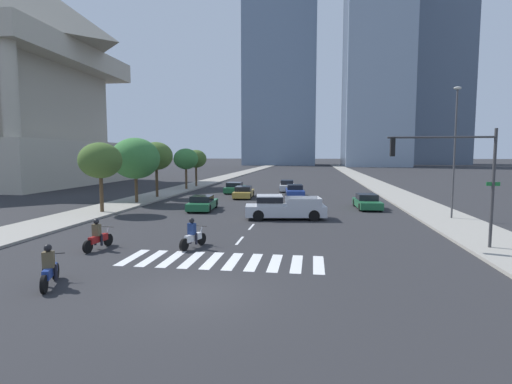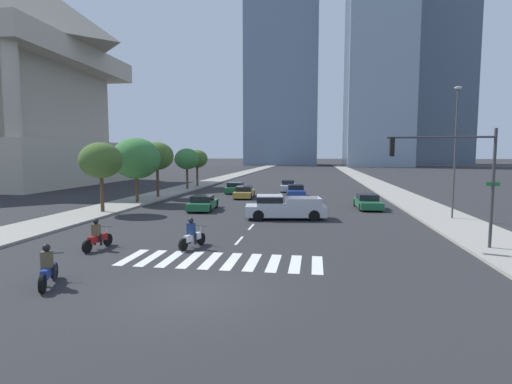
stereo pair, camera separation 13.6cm
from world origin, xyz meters
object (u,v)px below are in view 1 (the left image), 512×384
object	(u,v)px
motorcycle_lead	(50,270)
sedan_green_2	(202,203)
traffic_signal_near	(452,165)
street_lamp_east	(455,144)
pickup_truck	(281,207)
street_tree_third	(156,156)
sedan_blue_4	(295,191)
street_tree_fourth	(186,159)
street_tree_fifth	(196,159)
sedan_green_1	(367,202)
sedan_silver_5	(287,186)
motorcycle_trailing	(98,237)
street_tree_nearest	(100,161)
street_tree_second	(135,158)
sedan_green_3	(235,188)
sedan_gold_0	(244,192)
motorcycle_third	(193,236)

from	to	relation	value
motorcycle_lead	sedan_green_2	bearing A→B (deg)	-22.34
traffic_signal_near	street_lamp_east	bearing A→B (deg)	-109.05
pickup_truck	street_tree_third	size ratio (longest dim) A/B	1.03
sedan_blue_4	street_tree_fourth	world-z (taller)	street_tree_fourth
sedan_blue_4	street_tree_fifth	world-z (taller)	street_tree_fifth
traffic_signal_near	street_tree_fourth	world-z (taller)	traffic_signal_near
sedan_green_1	sedan_silver_5	distance (m)	16.60
motorcycle_trailing	street_tree_nearest	bearing A→B (deg)	35.56
street_lamp_east	street_tree_second	bearing A→B (deg)	168.18
street_lamp_east	street_tree_fifth	bearing A→B (deg)	136.70
sedan_green_1	sedan_blue_4	world-z (taller)	sedan_blue_4
sedan_green_2	street_tree_nearest	bearing A→B (deg)	108.40
street_tree_nearest	street_tree_second	bearing A→B (deg)	90.00
street_tree_second	motorcycle_lead	bearing A→B (deg)	-72.08
street_tree_second	street_tree_fourth	world-z (taller)	street_tree_second
street_tree_second	street_tree_third	world-z (taller)	street_tree_second
sedan_green_2	street_tree_nearest	distance (m)	8.43
sedan_green_2	traffic_signal_near	size ratio (longest dim) A/B	0.79
traffic_signal_near	sedan_green_3	bearing A→B (deg)	-58.69
motorcycle_lead	street_tree_second	size ratio (longest dim) A/B	0.34
sedan_green_1	street_tree_fourth	world-z (taller)	street_tree_fourth
pickup_truck	traffic_signal_near	world-z (taller)	traffic_signal_near
pickup_truck	sedan_gold_0	xyz separation A→B (m)	(-4.97, 12.91, -0.25)
motorcycle_third	street_tree_nearest	xyz separation A→B (m)	(-10.25, 9.76, 3.46)
sedan_green_3	sedan_blue_4	distance (m)	7.73
traffic_signal_near	street_tree_fifth	bearing A→B (deg)	-55.70
motorcycle_trailing	motorcycle_third	world-z (taller)	same
sedan_green_2	street_tree_fifth	size ratio (longest dim) A/B	0.89
sedan_blue_4	street_lamp_east	world-z (taller)	street_lamp_east
sedan_green_3	sedan_silver_5	size ratio (longest dim) A/B	0.97
street_tree_fifth	motorcycle_third	bearing A→B (deg)	-73.41
street_tree_second	street_tree_fourth	xyz separation A→B (m)	(0.00, 14.34, -0.23)
sedan_silver_5	street_lamp_east	distance (m)	23.97
traffic_signal_near	motorcycle_third	bearing A→B (deg)	7.29
motorcycle_lead	sedan_green_1	distance (m)	25.40
sedan_green_1	street_tree_fourth	size ratio (longest dim) A/B	0.87
sedan_green_1	street_tree_second	bearing A→B (deg)	-93.57
motorcycle_trailing	street_lamp_east	xyz separation A→B (m)	(19.62, 11.33, 4.63)
motorcycle_trailing	street_lamp_east	size ratio (longest dim) A/B	0.24
sedan_green_3	street_tree_fifth	size ratio (longest dim) A/B	0.93
pickup_truck	sedan_silver_5	xyz separation A→B (m)	(-0.97, 21.02, -0.20)
sedan_gold_0	street_lamp_east	xyz separation A→B (m)	(16.64, -11.72, 4.65)
sedan_green_2	sedan_blue_4	xyz separation A→B (m)	(6.97, 11.39, 0.03)
traffic_signal_near	motorcycle_lead	bearing A→B (deg)	26.34
motorcycle_third	sedan_green_3	world-z (taller)	motorcycle_third
motorcycle_trailing	sedan_gold_0	world-z (taller)	motorcycle_trailing
motorcycle_lead	street_tree_third	distance (m)	27.77
sedan_blue_4	traffic_signal_near	bearing A→B (deg)	14.57
street_tree_fourth	motorcycle_third	bearing A→B (deg)	-71.18
motorcycle_trailing	sedan_blue_4	world-z (taller)	motorcycle_trailing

